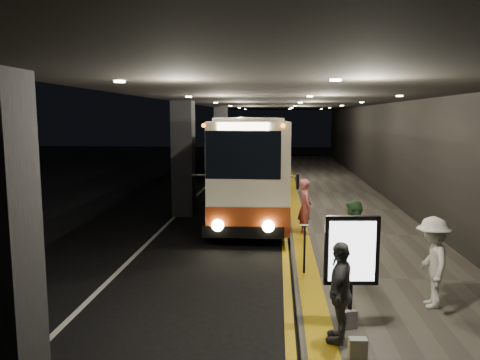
{
  "coord_description": "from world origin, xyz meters",
  "views": [
    {
      "loc": [
        2.1,
        -13.63,
        3.81
      ],
      "look_at": [
        0.85,
        1.81,
        1.7
      ],
      "focal_mm": 35.0,
      "sensor_mm": 36.0,
      "label": 1
    }
  ],
  "objects_px": {
    "passenger_boarding": "(305,207)",
    "bag_plain": "(358,349)",
    "stanchion_post": "(304,250)",
    "passenger_waiting_green": "(353,239)",
    "bag_polka": "(349,320)",
    "coach_main": "(254,168)",
    "passenger_waiting_grey": "(340,292)",
    "info_sign": "(352,253)",
    "coach_second": "(259,148)",
    "passenger_waiting_white": "(432,262)"
  },
  "relations": [
    {
      "from": "coach_main",
      "to": "stanchion_post",
      "type": "bearing_deg",
      "value": -80.01
    },
    {
      "from": "passenger_waiting_white",
      "to": "bag_polka",
      "type": "relative_size",
      "value": 5.49
    },
    {
      "from": "passenger_waiting_grey",
      "to": "passenger_boarding",
      "type": "bearing_deg",
      "value": -166.0
    },
    {
      "from": "info_sign",
      "to": "stanchion_post",
      "type": "relative_size",
      "value": 1.73
    },
    {
      "from": "passenger_waiting_green",
      "to": "bag_polka",
      "type": "bearing_deg",
      "value": -34.53
    },
    {
      "from": "coach_main",
      "to": "coach_second",
      "type": "relative_size",
      "value": 1.02
    },
    {
      "from": "info_sign",
      "to": "passenger_boarding",
      "type": "bearing_deg",
      "value": 88.78
    },
    {
      "from": "passenger_waiting_green",
      "to": "coach_second",
      "type": "bearing_deg",
      "value": 163.62
    },
    {
      "from": "coach_main",
      "to": "passenger_waiting_grey",
      "type": "distance_m",
      "value": 11.59
    },
    {
      "from": "coach_second",
      "to": "passenger_boarding",
      "type": "relative_size",
      "value": 6.6
    },
    {
      "from": "passenger_waiting_grey",
      "to": "bag_plain",
      "type": "xyz_separation_m",
      "value": [
        0.2,
        -0.59,
        -0.67
      ]
    },
    {
      "from": "bag_plain",
      "to": "info_sign",
      "type": "bearing_deg",
      "value": 87.73
    },
    {
      "from": "coach_main",
      "to": "bag_plain",
      "type": "distance_m",
      "value": 12.26
    },
    {
      "from": "bag_plain",
      "to": "stanchion_post",
      "type": "height_order",
      "value": "stanchion_post"
    },
    {
      "from": "stanchion_post",
      "to": "bag_polka",
      "type": "bearing_deg",
      "value": -77.58
    },
    {
      "from": "passenger_waiting_green",
      "to": "passenger_waiting_white",
      "type": "distance_m",
      "value": 2.04
    },
    {
      "from": "coach_main",
      "to": "stanchion_post",
      "type": "height_order",
      "value": "coach_main"
    },
    {
      "from": "passenger_boarding",
      "to": "passenger_waiting_white",
      "type": "relative_size",
      "value": 0.99
    },
    {
      "from": "passenger_waiting_green",
      "to": "passenger_waiting_white",
      "type": "relative_size",
      "value": 1.0
    },
    {
      "from": "coach_second",
      "to": "bag_polka",
      "type": "height_order",
      "value": "coach_second"
    },
    {
      "from": "coach_main",
      "to": "passenger_waiting_grey",
      "type": "xyz_separation_m",
      "value": [
        2.0,
        -11.39,
        -0.77
      ]
    },
    {
      "from": "passenger_waiting_grey",
      "to": "bag_polka",
      "type": "height_order",
      "value": "passenger_waiting_grey"
    },
    {
      "from": "passenger_waiting_green",
      "to": "passenger_waiting_grey",
      "type": "height_order",
      "value": "passenger_waiting_green"
    },
    {
      "from": "coach_second",
      "to": "stanchion_post",
      "type": "height_order",
      "value": "coach_second"
    },
    {
      "from": "passenger_waiting_white",
      "to": "info_sign",
      "type": "distance_m",
      "value": 2.04
    },
    {
      "from": "bag_plain",
      "to": "info_sign",
      "type": "distance_m",
      "value": 1.63
    },
    {
      "from": "passenger_boarding",
      "to": "stanchion_post",
      "type": "bearing_deg",
      "value": 163.7
    },
    {
      "from": "passenger_boarding",
      "to": "passenger_waiting_green",
      "type": "relative_size",
      "value": 0.99
    },
    {
      "from": "passenger_boarding",
      "to": "bag_polka",
      "type": "bearing_deg",
      "value": 170.63
    },
    {
      "from": "bag_polka",
      "to": "passenger_boarding",
      "type": "bearing_deg",
      "value": 93.51
    },
    {
      "from": "passenger_waiting_white",
      "to": "coach_second",
      "type": "bearing_deg",
      "value": -163.64
    },
    {
      "from": "coach_second",
      "to": "bag_plain",
      "type": "xyz_separation_m",
      "value": [
        2.5,
        -24.47,
        -1.42
      ]
    },
    {
      "from": "bag_plain",
      "to": "passenger_waiting_white",
      "type": "bearing_deg",
      "value": 51.14
    },
    {
      "from": "bag_polka",
      "to": "bag_plain",
      "type": "distance_m",
      "value": 1.06
    },
    {
      "from": "bag_plain",
      "to": "stanchion_post",
      "type": "bearing_deg",
      "value": 98.65
    },
    {
      "from": "bag_plain",
      "to": "stanchion_post",
      "type": "xyz_separation_m",
      "value": [
        -0.59,
        3.9,
        0.4
      ]
    },
    {
      "from": "coach_main",
      "to": "info_sign",
      "type": "xyz_separation_m",
      "value": [
        2.25,
        -10.85,
        -0.26
      ]
    },
    {
      "from": "bag_polka",
      "to": "bag_plain",
      "type": "height_order",
      "value": "bag_plain"
    },
    {
      "from": "passenger_waiting_grey",
      "to": "coach_main",
      "type": "bearing_deg",
      "value": -157.39
    },
    {
      "from": "passenger_waiting_green",
      "to": "bag_polka",
      "type": "xyz_separation_m",
      "value": [
        -0.48,
        -2.74,
        -0.72
      ]
    },
    {
      "from": "passenger_boarding",
      "to": "passenger_waiting_white",
      "type": "bearing_deg",
      "value": -171.71
    },
    {
      "from": "coach_main",
      "to": "passenger_boarding",
      "type": "relative_size",
      "value": 6.75
    },
    {
      "from": "passenger_boarding",
      "to": "coach_second",
      "type": "bearing_deg",
      "value": -5.69
    },
    {
      "from": "coach_second",
      "to": "passenger_waiting_white",
      "type": "distance_m",
      "value": 22.72
    },
    {
      "from": "passenger_boarding",
      "to": "stanchion_post",
      "type": "distance_m",
      "value": 3.74
    },
    {
      "from": "stanchion_post",
      "to": "coach_main",
      "type": "bearing_deg",
      "value": 101.29
    },
    {
      "from": "passenger_boarding",
      "to": "bag_plain",
      "type": "xyz_separation_m",
      "value": [
        0.37,
        -7.62,
        -0.71
      ]
    },
    {
      "from": "coach_main",
      "to": "stanchion_post",
      "type": "distance_m",
      "value": 8.3
    },
    {
      "from": "coach_second",
      "to": "passenger_waiting_white",
      "type": "xyz_separation_m",
      "value": [
        4.24,
        -22.31,
        -0.71
      ]
    },
    {
      "from": "coach_main",
      "to": "info_sign",
      "type": "height_order",
      "value": "coach_main"
    }
  ]
}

